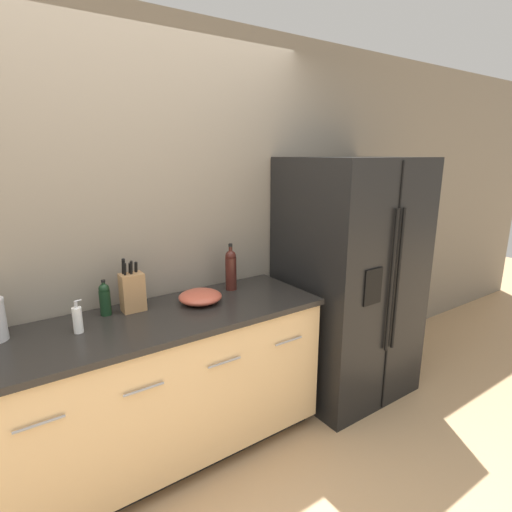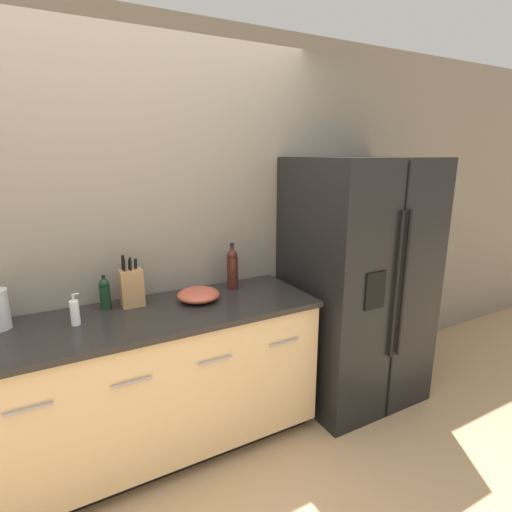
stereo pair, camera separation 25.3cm
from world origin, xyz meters
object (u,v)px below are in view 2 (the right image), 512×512
Objects in this scene: refrigerator at (356,282)px; mixing_bowl at (198,295)px; knife_block at (132,287)px; soap_dispenser at (75,312)px; oil_bottle at (105,293)px; wine_bottle at (232,268)px.

refrigerator is 6.79× the size of mixing_bowl.
knife_block is 0.35m from soap_dispenser.
refrigerator is 8.70× the size of oil_bottle.
knife_block is 0.66m from wine_bottle.
wine_bottle reaches higher than oil_bottle.
refrigerator reaches higher than soap_dispenser.
knife_block is (-1.55, 0.23, 0.15)m from refrigerator.
wine_bottle is (-0.89, 0.23, 0.17)m from refrigerator.
wine_bottle is (0.66, -0.00, 0.03)m from knife_block.
wine_bottle is at bearing 165.60° from refrigerator.
knife_block is 1.20× the size of mixing_bowl.
oil_bottle is at bearing 171.36° from refrigerator.
wine_bottle is 1.19× the size of mixing_bowl.
mixing_bowl is (0.52, -0.13, -0.06)m from oil_bottle.
refrigerator is 1.57m from knife_block.
soap_dispenser reaches higher than mixing_bowl.
refrigerator is 0.94m from wine_bottle.
soap_dispenser is 0.85× the size of oil_bottle.
knife_block is at bearing 171.47° from refrigerator.
soap_dispenser is (-0.98, -0.13, -0.07)m from wine_bottle.
refrigerator is at bearing -8.64° from oil_bottle.
wine_bottle is at bearing 20.44° from mixing_bowl.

